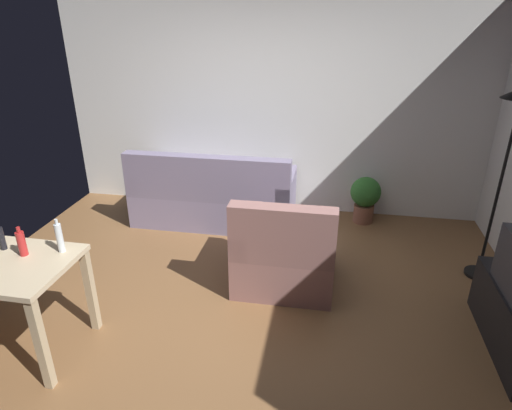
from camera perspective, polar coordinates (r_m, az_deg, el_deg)
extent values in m
cube|color=brown|center=(3.97, -2.76, -12.93)|extent=(5.20, 4.40, 0.02)
cube|color=white|center=(5.43, 2.16, 13.19)|extent=(5.20, 0.10, 2.70)
cube|color=gray|center=(5.38, -5.31, 0.12)|extent=(1.90, 0.84, 0.40)
cube|color=slate|center=(4.90, -6.53, 3.44)|extent=(1.90, 0.16, 0.52)
cube|color=gray|center=(5.11, 4.01, 2.61)|extent=(0.16, 0.84, 0.22)
cube|color=gray|center=(5.55, -14.14, 3.68)|extent=(0.16, 0.84, 0.22)
cylinder|color=black|center=(4.85, 27.01, -7.96)|extent=(0.26, 0.26, 0.03)
cylinder|color=black|center=(4.50, 29.03, 1.38)|extent=(0.03, 0.03, 1.68)
cube|color=tan|center=(3.34, -26.25, -16.05)|extent=(0.06, 0.06, 0.72)
cube|color=tan|center=(3.73, -20.80, -10.40)|extent=(0.06, 0.06, 0.72)
cylinder|color=brown|center=(5.49, 13.84, -1.03)|extent=(0.24, 0.24, 0.22)
sphere|color=#2D6B28|center=(5.38, 14.13, 1.67)|extent=(0.36, 0.36, 0.36)
cube|color=#996B66|center=(4.17, 3.83, -7.40)|extent=(0.90, 0.84, 0.40)
cube|color=#8C625D|center=(3.65, 3.42, -4.00)|extent=(0.90, 0.16, 0.52)
cube|color=#926661|center=(4.01, 9.23, -4.03)|extent=(0.16, 0.84, 0.22)
cube|color=#926661|center=(4.07, -1.23, -3.21)|extent=(0.16, 0.84, 0.22)
cylinder|color=black|center=(3.71, -30.29, -3.80)|extent=(0.05, 0.05, 0.18)
cylinder|color=#AD2323|center=(3.55, -28.26, -4.47)|extent=(0.06, 0.06, 0.18)
cylinder|color=#AD2323|center=(3.50, -28.62, -2.85)|extent=(0.03, 0.03, 0.04)
cylinder|color=silver|center=(3.47, -24.26, -3.95)|extent=(0.05, 0.05, 0.22)
cylinder|color=silver|center=(3.42, -24.63, -2.01)|extent=(0.02, 0.02, 0.04)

